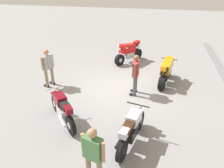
{
  "coord_description": "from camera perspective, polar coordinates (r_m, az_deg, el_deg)",
  "views": [
    {
      "loc": [
        8.48,
        1.14,
        4.75
      ],
      "look_at": [
        0.95,
        -0.21,
        0.75
      ],
      "focal_mm": 37.02,
      "sensor_mm": 36.0,
      "label": 1
    }
  ],
  "objects": [
    {
      "name": "person_in_gray_shirt",
      "position": [
        10.08,
        -15.55,
        4.34
      ],
      "size": [
        0.62,
        0.45,
        1.65
      ],
      "rotation": [
        0.0,
        0.0,
        4.3
      ],
      "color": "gray",
      "rests_on": "ground"
    },
    {
      "name": "person_in_red_shirt",
      "position": [
        9.1,
        5.87,
        2.86
      ],
      "size": [
        0.65,
        0.32,
        1.68
      ],
      "rotation": [
        0.0,
        0.0,
        4.66
      ],
      "color": "#59595B",
      "rests_on": "ground"
    },
    {
      "name": "motorcycle_red_sportbike",
      "position": [
        12.41,
        4.11,
        7.98
      ],
      "size": [
        1.67,
        1.33,
        1.14
      ],
      "rotation": [
        0.0,
        0.0,
        5.64
      ],
      "color": "black",
      "rests_on": "ground"
    },
    {
      "name": "ground_plane",
      "position": [
        9.78,
        2.21,
        -1.44
      ],
      "size": [
        40.0,
        40.0,
        0.0
      ],
      "primitive_type": "plane",
      "color": "gray"
    },
    {
      "name": "motorcycle_orange_sportbike",
      "position": [
        10.37,
        13.24,
        3.22
      ],
      "size": [
        1.94,
        0.8,
        1.14
      ],
      "rotation": [
        0.0,
        0.0,
        2.9
      ],
      "color": "black",
      "rests_on": "ground"
    },
    {
      "name": "motorcycle_maroon_cruiser",
      "position": [
        7.78,
        -12.17,
        -6.01
      ],
      "size": [
        1.67,
        1.45,
        1.09
      ],
      "rotation": [
        0.0,
        0.0,
        3.85
      ],
      "color": "black",
      "rests_on": "ground"
    },
    {
      "name": "motorcycle_silver_cruiser",
      "position": [
        6.78,
        4.8,
        -11.08
      ],
      "size": [
        2.05,
        0.86,
        1.09
      ],
      "rotation": [
        0.0,
        0.0,
        2.89
      ],
      "color": "black",
      "rests_on": "ground"
    },
    {
      "name": "person_in_green_shirt",
      "position": [
        5.47,
        -4.66,
        -16.82
      ],
      "size": [
        0.44,
        0.63,
        1.64
      ],
      "rotation": [
        0.0,
        0.0,
        2.78
      ],
      "color": "gray",
      "rests_on": "ground"
    }
  ]
}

